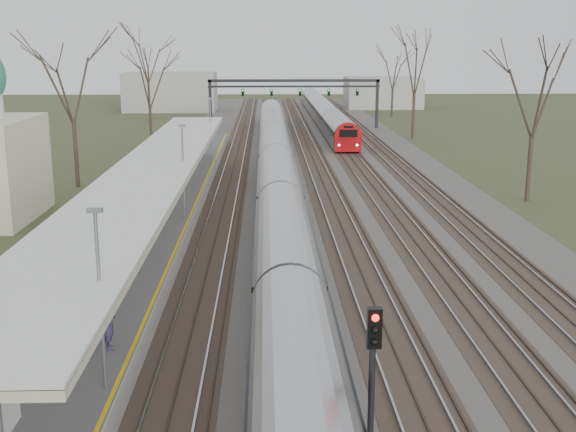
% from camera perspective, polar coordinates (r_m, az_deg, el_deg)
% --- Properties ---
extents(track_bed, '(24.00, 160.00, 0.22)m').
position_cam_1_polar(track_bed, '(60.14, 1.62, 3.72)').
color(track_bed, '#474442').
rests_on(track_bed, ground).
extents(platform, '(3.50, 69.00, 1.00)m').
position_cam_1_polar(platform, '(43.17, -9.41, 0.28)').
color(platform, '#9E9B93').
rests_on(platform, ground).
extents(canopy, '(4.10, 50.00, 3.11)m').
position_cam_1_polar(canopy, '(38.12, -10.48, 3.77)').
color(canopy, slate).
rests_on(canopy, platform).
extents(signal_gantry, '(21.00, 0.59, 6.08)m').
position_cam_1_polar(signal_gantry, '(89.40, 0.50, 10.01)').
color(signal_gantry, black).
rests_on(signal_gantry, ground).
extents(tree_west_far, '(5.50, 5.50, 11.33)m').
position_cam_1_polar(tree_west_far, '(54.00, -16.80, 10.56)').
color(tree_west_far, '#2D231C').
rests_on(tree_west_far, ground).
extents(tree_east_far, '(5.00, 5.00, 10.30)m').
position_cam_1_polar(tree_east_far, '(49.40, 18.96, 9.35)').
color(tree_east_far, '#2D231C').
rests_on(tree_east_far, ground).
extents(train_near, '(2.62, 90.21, 3.05)m').
position_cam_1_polar(train_near, '(53.44, -0.93, 4.04)').
color(train_near, '#9EA0A7').
rests_on(train_near, ground).
extents(train_far, '(2.62, 60.21, 3.05)m').
position_cam_1_polar(train_far, '(98.00, 2.79, 8.28)').
color(train_far, '#9EA0A7').
rests_on(train_far, ground).
extents(passenger, '(0.64, 0.79, 1.85)m').
position_cam_1_polar(passenger, '(22.89, -14.03, -8.07)').
color(passenger, '#3B305D').
rests_on(passenger, platform).
extents(signal_post, '(0.35, 0.45, 4.10)m').
position_cam_1_polar(signal_post, '(17.84, 6.72, -11.28)').
color(signal_post, black).
rests_on(signal_post, ground).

